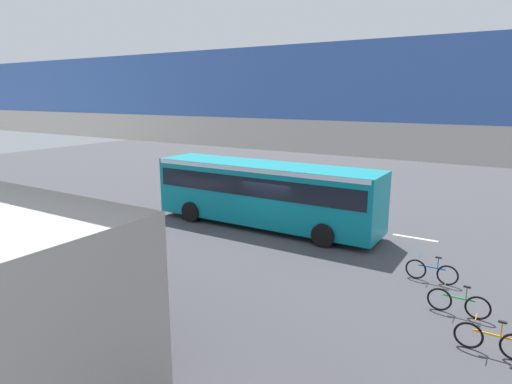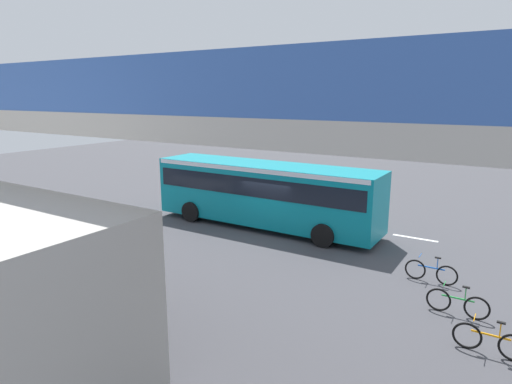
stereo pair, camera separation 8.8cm
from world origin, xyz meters
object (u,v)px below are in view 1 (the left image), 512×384
object	(u,v)px
bicycle_blue	(431,272)
pedestrian	(293,196)
parked_van	(41,216)
bicycle_green	(458,303)
city_bus	(265,189)
bicycle_orange	(491,341)

from	to	relation	value
bicycle_blue	pedestrian	xyz separation A→B (m)	(8.43, -5.85, 0.51)
parked_van	pedestrian	distance (m)	12.66
bicycle_green	bicycle_blue	size ratio (longest dim) A/B	1.00
city_bus	pedestrian	world-z (taller)	city_bus
bicycle_green	bicycle_orange	world-z (taller)	same
city_bus	bicycle_green	bearing A→B (deg)	153.63
parked_van	bicycle_blue	distance (m)	16.23
city_bus	pedestrian	xyz separation A→B (m)	(0.08, -3.22, -1.00)
bicycle_green	bicycle_orange	bearing A→B (deg)	119.40
bicycle_green	bicycle_orange	distance (m)	2.02
city_bus	pedestrian	size ratio (longest dim) A/B	6.44
bicycle_orange	pedestrian	size ratio (longest dim) A/B	0.99
bicycle_blue	bicycle_orange	bearing A→B (deg)	119.02
parked_van	pedestrian	size ratio (longest dim) A/B	2.68
bicycle_green	city_bus	bearing A→B (deg)	-26.37
bicycle_green	pedestrian	distance (m)	12.42
bicycle_orange	bicycle_green	bearing A→B (deg)	-60.60
city_bus	parked_van	xyz separation A→B (m)	(7.20, 7.23, -0.70)
bicycle_blue	pedestrian	size ratio (longest dim) A/B	0.99
parked_van	bicycle_blue	world-z (taller)	parked_van
city_bus	pedestrian	distance (m)	3.38
city_bus	bicycle_orange	distance (m)	12.39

